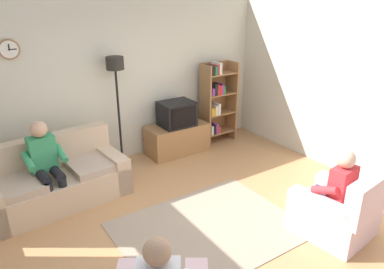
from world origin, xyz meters
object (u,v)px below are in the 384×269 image
(couch, at_px, (56,182))
(person_in_right_armchair, at_px, (334,187))
(tv_stand, at_px, (177,139))
(bookshelf, at_px, (216,101))
(person_on_couch, at_px, (46,162))
(floor_lamp, at_px, (116,82))
(tv, at_px, (177,114))
(armchair_near_bookshelf, at_px, (337,212))

(couch, xyz_separation_m, person_in_right_armchair, (2.67, -2.54, 0.29))
(tv_stand, distance_m, bookshelf, 1.09)
(person_on_couch, bearing_deg, floor_lamp, 28.28)
(person_on_couch, height_order, person_in_right_armchair, person_on_couch)
(tv_stand, height_order, person_in_right_armchair, person_in_right_armchair)
(person_on_couch, bearing_deg, couch, 47.76)
(tv, distance_m, person_in_right_armchair, 3.06)
(tv, xyz_separation_m, floor_lamp, (-1.04, 0.12, 0.69))
(floor_lamp, bearing_deg, tv_stand, -5.43)
(floor_lamp, relative_size, person_on_couch, 1.49)
(floor_lamp, height_order, person_on_couch, floor_lamp)
(armchair_near_bookshelf, bearing_deg, bookshelf, 80.10)
(person_in_right_armchair, bearing_deg, tv_stand, 96.90)
(tv, relative_size, armchair_near_bookshelf, 0.62)
(person_on_couch, distance_m, person_in_right_armchair, 3.68)
(floor_lamp, bearing_deg, tv, -6.76)
(armchair_near_bookshelf, height_order, person_in_right_armchair, person_in_right_armchair)
(person_in_right_armchair, bearing_deg, floor_lamp, 114.08)
(armchair_near_bookshelf, relative_size, person_on_couch, 0.78)
(armchair_near_bookshelf, relative_size, person_in_right_armchair, 0.87)
(tv, distance_m, floor_lamp, 1.26)
(armchair_near_bookshelf, distance_m, person_on_couch, 3.77)
(tv_stand, distance_m, floor_lamp, 1.58)
(couch, xyz_separation_m, person_on_couch, (-0.10, -0.11, 0.39))
(tv_stand, xyz_separation_m, person_on_couch, (-2.40, -0.63, 0.43))
(floor_lamp, distance_m, armchair_near_bookshelf, 3.73)
(floor_lamp, relative_size, armchair_near_bookshelf, 1.91)
(person_in_right_armchair, bearing_deg, armchair_near_bookshelf, -83.10)
(couch, distance_m, bookshelf, 3.33)
(floor_lamp, distance_m, person_on_couch, 1.71)
(floor_lamp, xyz_separation_m, armchair_near_bookshelf, (1.42, -3.25, -1.16))
(couch, distance_m, floor_lamp, 1.80)
(floor_lamp, relative_size, person_in_right_armchair, 1.65)
(bookshelf, bearing_deg, armchair_near_bookshelf, -99.90)
(floor_lamp, bearing_deg, person_on_couch, -151.72)
(tv, distance_m, bookshelf, 0.95)
(armchair_near_bookshelf, height_order, person_on_couch, person_on_couch)
(couch, height_order, tv_stand, couch)
(tv_stand, xyz_separation_m, bookshelf, (0.94, 0.07, 0.55))
(tv, xyz_separation_m, armchair_near_bookshelf, (0.38, -3.13, -0.47))
(tv, height_order, bookshelf, bookshelf)
(tv_stand, xyz_separation_m, armchair_near_bookshelf, (0.38, -3.15, 0.02))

